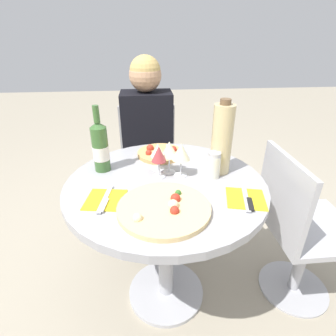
{
  "coord_description": "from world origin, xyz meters",
  "views": [
    {
      "loc": [
        -0.08,
        -1.01,
        1.34
      ],
      "look_at": [
        0.0,
        -0.07,
        0.84
      ],
      "focal_mm": 28.0,
      "sensor_mm": 36.0,
      "label": 1
    }
  ],
  "objects_px": {
    "dining_table": "(166,207)",
    "wine_bottle": "(100,147)",
    "tall_carafe": "(222,139)",
    "chair_empty_side": "(299,232)",
    "seated_diner": "(148,156)",
    "pizza_large": "(164,208)",
    "chair_behind_diner": "(149,165)"
  },
  "relations": [
    {
      "from": "dining_table",
      "to": "chair_empty_side",
      "type": "xyz_separation_m",
      "value": [
        0.68,
        -0.04,
        -0.18
      ]
    },
    {
      "from": "dining_table",
      "to": "wine_bottle",
      "type": "height_order",
      "value": "wine_bottle"
    },
    {
      "from": "chair_empty_side",
      "to": "wine_bottle",
      "type": "bearing_deg",
      "value": -100.23
    },
    {
      "from": "chair_behind_diner",
      "to": "chair_empty_side",
      "type": "height_order",
      "value": "same"
    },
    {
      "from": "chair_empty_side",
      "to": "seated_diner",
      "type": "bearing_deg",
      "value": -133.1
    },
    {
      "from": "dining_table",
      "to": "pizza_large",
      "type": "distance_m",
      "value": 0.27
    },
    {
      "from": "pizza_large",
      "to": "wine_bottle",
      "type": "distance_m",
      "value": 0.46
    },
    {
      "from": "dining_table",
      "to": "chair_empty_side",
      "type": "relative_size",
      "value": 1.05
    },
    {
      "from": "seated_diner",
      "to": "pizza_large",
      "type": "height_order",
      "value": "seated_diner"
    },
    {
      "from": "seated_diner",
      "to": "tall_carafe",
      "type": "relative_size",
      "value": 3.54
    },
    {
      "from": "seated_diner",
      "to": "chair_empty_side",
      "type": "xyz_separation_m",
      "value": [
        0.75,
        -0.7,
        -0.14
      ]
    },
    {
      "from": "tall_carafe",
      "to": "dining_table",
      "type": "bearing_deg",
      "value": -164.87
    },
    {
      "from": "chair_behind_diner",
      "to": "pizza_large",
      "type": "relative_size",
      "value": 2.44
    },
    {
      "from": "seated_diner",
      "to": "chair_empty_side",
      "type": "height_order",
      "value": "seated_diner"
    },
    {
      "from": "tall_carafe",
      "to": "chair_behind_diner",
      "type": "bearing_deg",
      "value": 114.09
    },
    {
      "from": "chair_behind_diner",
      "to": "seated_diner",
      "type": "height_order",
      "value": "seated_diner"
    },
    {
      "from": "chair_empty_side",
      "to": "pizza_large",
      "type": "xyz_separation_m",
      "value": [
        -0.7,
        -0.18,
        0.33
      ]
    },
    {
      "from": "pizza_large",
      "to": "wine_bottle",
      "type": "relative_size",
      "value": 1.12
    },
    {
      "from": "chair_empty_side",
      "to": "tall_carafe",
      "type": "height_order",
      "value": "tall_carafe"
    },
    {
      "from": "wine_bottle",
      "to": "tall_carafe",
      "type": "relative_size",
      "value": 0.91
    },
    {
      "from": "pizza_large",
      "to": "tall_carafe",
      "type": "height_order",
      "value": "tall_carafe"
    },
    {
      "from": "chair_behind_diner",
      "to": "wine_bottle",
      "type": "xyz_separation_m",
      "value": [
        -0.23,
        -0.66,
        0.44
      ]
    },
    {
      "from": "chair_behind_diner",
      "to": "wine_bottle",
      "type": "distance_m",
      "value": 0.83
    },
    {
      "from": "dining_table",
      "to": "chair_behind_diner",
      "type": "bearing_deg",
      "value": 94.62
    },
    {
      "from": "pizza_large",
      "to": "chair_behind_diner",
      "type": "bearing_deg",
      "value": 92.34
    },
    {
      "from": "dining_table",
      "to": "seated_diner",
      "type": "xyz_separation_m",
      "value": [
        -0.06,
        0.66,
        -0.04
      ]
    },
    {
      "from": "chair_behind_diner",
      "to": "dining_table",
      "type": "bearing_deg",
      "value": 94.62
    },
    {
      "from": "dining_table",
      "to": "chair_empty_side",
      "type": "bearing_deg",
      "value": -3.19
    },
    {
      "from": "dining_table",
      "to": "pizza_large",
      "type": "bearing_deg",
      "value": -96.1
    },
    {
      "from": "tall_carafe",
      "to": "chair_empty_side",
      "type": "bearing_deg",
      "value": -14.55
    },
    {
      "from": "dining_table",
      "to": "tall_carafe",
      "type": "height_order",
      "value": "tall_carafe"
    },
    {
      "from": "chair_behind_diner",
      "to": "pizza_large",
      "type": "distance_m",
      "value": 1.07
    }
  ]
}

